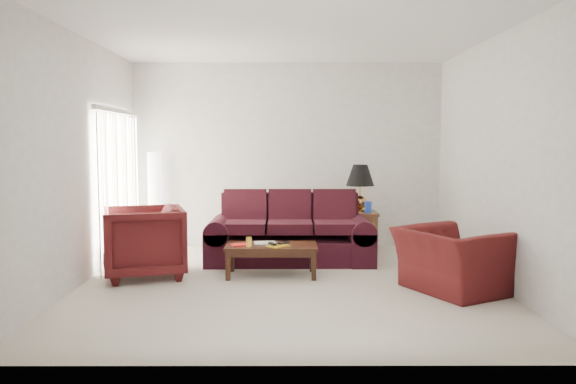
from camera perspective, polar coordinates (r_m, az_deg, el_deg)
The scene contains 19 objects.
floor at distance 6.91m, azimuth 0.02°, elevation -9.34°, with size 5.00×5.00×0.00m, color beige.
blinds at distance 8.37m, azimuth -16.82°, elevation 0.47°, with size 0.10×2.00×2.16m, color silver.
sofa at distance 8.05m, azimuth 0.19°, elevation -3.75°, with size 2.37×1.02×0.97m, color black, non-canonical shape.
throw_pillow at distance 8.85m, azimuth -3.60°, elevation -1.44°, with size 0.37×0.11×0.37m, color black.
end_table at distance 8.84m, azimuth 7.07°, elevation -4.06°, with size 0.59×0.59×0.64m, color #4B2319, non-canonical shape.
table_lamp at distance 8.80m, azimuth 7.33°, elevation 0.39°, with size 0.44×0.44×0.73m, color #C1863C, non-canonical shape.
clock at distance 8.64m, azimuth 6.35°, elevation -1.62°, with size 0.15×0.05×0.15m, color #B8B7BB.
blue_canister at distance 8.69m, azimuth 8.15°, elevation -1.52°, with size 0.11×0.11×0.17m, color #1C3FB6.
picture_frame at distance 9.00m, azimuth 5.76°, elevation -1.33°, with size 0.13×0.02×0.16m, color silver.
floor_lamp at distance 9.18m, azimuth -13.35°, elevation -0.85°, with size 0.26×0.26×1.59m, color white, non-canonical shape.
armchair_left at distance 7.41m, azimuth -14.45°, elevation -4.92°, with size 0.97×1.00×0.91m, color #3B0D0F.
armchair_right at distance 6.76m, azimuth 16.36°, elevation -6.69°, with size 1.12×0.98×0.73m, color #400E0F.
coffee_table at distance 7.28m, azimuth -1.70°, elevation -6.94°, with size 1.17×0.58×0.41m, color black, non-canonical shape.
magazine_red at distance 7.21m, azimuth -4.85°, elevation -5.36°, with size 0.25×0.19×0.01m, color #B31311.
magazine_white at distance 7.32m, azimuth -2.35°, elevation -5.18°, with size 0.27×0.20×0.02m, color white.
magazine_orange at distance 7.11m, azimuth -1.02°, elevation -5.49°, with size 0.26×0.19×0.01m, color #C59117.
remote_a at distance 7.14m, azimuth -1.60°, elevation -5.28°, with size 0.05×0.17×0.02m, color black.
remote_b at distance 7.21m, azimuth -0.48°, elevation -5.17°, with size 0.05×0.18×0.02m, color black.
yellow_glass at distance 7.09m, azimuth -3.99°, elevation -5.08°, with size 0.07×0.07×0.12m, color yellow.
Camera 1 is at (-0.02, -6.69, 1.72)m, focal length 35.00 mm.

